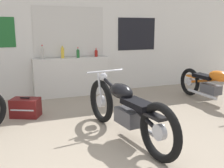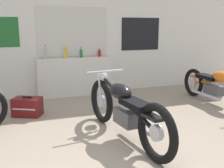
{
  "view_description": "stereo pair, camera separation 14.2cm",
  "coord_description": "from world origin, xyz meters",
  "px_view_note": "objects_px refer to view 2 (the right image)",
  "views": [
    {
      "loc": [
        -1.16,
        -2.39,
        1.58
      ],
      "look_at": [
        0.32,
        1.39,
        0.7
      ],
      "focal_mm": 42.0,
      "sensor_mm": 36.0,
      "label": 1
    },
    {
      "loc": [
        -1.02,
        -2.44,
        1.58
      ],
      "look_at": [
        0.32,
        1.39,
        0.7
      ],
      "focal_mm": 42.0,
      "sensor_mm": 36.0,
      "label": 2
    }
  ],
  "objects_px": {
    "bottle_leftmost": "(46,52)",
    "motorcycle_black": "(124,110)",
    "bottle_right_center": "(99,53)",
    "hard_case_darkred": "(27,107)",
    "bottle_left_center": "(66,52)",
    "motorcycle_orange": "(217,86)",
    "bottle_center": "(81,53)"
  },
  "relations": [
    {
      "from": "bottle_leftmost",
      "to": "bottle_left_center",
      "type": "relative_size",
      "value": 0.97
    },
    {
      "from": "bottle_leftmost",
      "to": "bottle_left_center",
      "type": "bearing_deg",
      "value": -4.92
    },
    {
      "from": "motorcycle_orange",
      "to": "hard_case_darkred",
      "type": "bearing_deg",
      "value": 171.28
    },
    {
      "from": "bottle_leftmost",
      "to": "bottle_center",
      "type": "height_order",
      "value": "bottle_leftmost"
    },
    {
      "from": "bottle_leftmost",
      "to": "motorcycle_black",
      "type": "bearing_deg",
      "value": -73.33
    },
    {
      "from": "bottle_center",
      "to": "hard_case_darkred",
      "type": "height_order",
      "value": "bottle_center"
    },
    {
      "from": "bottle_right_center",
      "to": "motorcycle_black",
      "type": "distance_m",
      "value": 2.78
    },
    {
      "from": "motorcycle_black",
      "to": "motorcycle_orange",
      "type": "height_order",
      "value": "motorcycle_black"
    },
    {
      "from": "motorcycle_orange",
      "to": "hard_case_darkred",
      "type": "relative_size",
      "value": 3.81
    },
    {
      "from": "motorcycle_black",
      "to": "bottle_leftmost",
      "type": "bearing_deg",
      "value": 106.67
    },
    {
      "from": "motorcycle_black",
      "to": "hard_case_darkred",
      "type": "height_order",
      "value": "motorcycle_black"
    },
    {
      "from": "bottle_leftmost",
      "to": "motorcycle_black",
      "type": "height_order",
      "value": "bottle_leftmost"
    },
    {
      "from": "bottle_leftmost",
      "to": "motorcycle_black",
      "type": "distance_m",
      "value": 2.87
    },
    {
      "from": "bottle_right_center",
      "to": "motorcycle_black",
      "type": "xyz_separation_m",
      "value": [
        -0.44,
        -2.69,
        -0.55
      ]
    },
    {
      "from": "bottle_center",
      "to": "motorcycle_orange",
      "type": "bearing_deg",
      "value": -34.62
    },
    {
      "from": "motorcycle_orange",
      "to": "motorcycle_black",
      "type": "bearing_deg",
      "value": -159.1
    },
    {
      "from": "bottle_center",
      "to": "motorcycle_black",
      "type": "xyz_separation_m",
      "value": [
        0.02,
        -2.63,
        -0.57
      ]
    },
    {
      "from": "bottle_right_center",
      "to": "motorcycle_orange",
      "type": "relative_size",
      "value": 0.09
    },
    {
      "from": "bottle_right_center",
      "to": "hard_case_darkred",
      "type": "distance_m",
      "value": 2.25
    },
    {
      "from": "bottle_center",
      "to": "motorcycle_orange",
      "type": "height_order",
      "value": "bottle_center"
    },
    {
      "from": "bottle_right_center",
      "to": "motorcycle_orange",
      "type": "bearing_deg",
      "value": -41.29
    },
    {
      "from": "bottle_center",
      "to": "motorcycle_black",
      "type": "height_order",
      "value": "bottle_center"
    },
    {
      "from": "bottle_leftmost",
      "to": "hard_case_darkred",
      "type": "xyz_separation_m",
      "value": [
        -0.48,
        -1.18,
        -0.86
      ]
    },
    {
      "from": "motorcycle_black",
      "to": "motorcycle_orange",
      "type": "bearing_deg",
      "value": 20.9
    },
    {
      "from": "bottle_left_center",
      "to": "bottle_center",
      "type": "height_order",
      "value": "bottle_left_center"
    },
    {
      "from": "bottle_leftmost",
      "to": "hard_case_darkred",
      "type": "distance_m",
      "value": 1.54
    },
    {
      "from": "bottle_right_center",
      "to": "bottle_left_center",
      "type": "bearing_deg",
      "value": -177.39
    },
    {
      "from": "bottle_left_center",
      "to": "motorcycle_black",
      "type": "relative_size",
      "value": 0.14
    },
    {
      "from": "bottle_center",
      "to": "hard_case_darkred",
      "type": "distance_m",
      "value": 1.89
    },
    {
      "from": "motorcycle_orange",
      "to": "bottle_leftmost",
      "type": "bearing_deg",
      "value": 151.56
    },
    {
      "from": "motorcycle_black",
      "to": "bottle_right_center",
      "type": "bearing_deg",
      "value": 80.73
    },
    {
      "from": "bottle_left_center",
      "to": "hard_case_darkred",
      "type": "relative_size",
      "value": 0.55
    }
  ]
}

